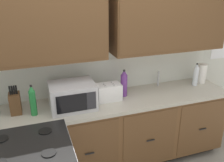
{
  "coord_description": "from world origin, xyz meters",
  "views": [
    {
      "loc": [
        -0.84,
        -2.14,
        2.18
      ],
      "look_at": [
        -0.01,
        0.27,
        1.15
      ],
      "focal_mm": 39.81,
      "sensor_mm": 36.0,
      "label": 1
    }
  ],
  "objects_px": {
    "paper_towel_roll": "(202,73)",
    "bottle_green": "(33,101)",
    "toaster": "(109,92)",
    "bottle_clear": "(196,75)",
    "bottle_violet": "(124,83)",
    "knife_block": "(15,103)",
    "microwave": "(72,96)"
  },
  "relations": [
    {
      "from": "microwave",
      "to": "bottle_green",
      "type": "xyz_separation_m",
      "value": [
        -0.41,
        -0.03,
        0.02
      ]
    },
    {
      "from": "toaster",
      "to": "bottle_clear",
      "type": "relative_size",
      "value": 0.93
    },
    {
      "from": "toaster",
      "to": "bottle_clear",
      "type": "distance_m",
      "value": 1.21
    },
    {
      "from": "microwave",
      "to": "bottle_violet",
      "type": "distance_m",
      "value": 0.64
    },
    {
      "from": "microwave",
      "to": "bottle_green",
      "type": "distance_m",
      "value": 0.41
    },
    {
      "from": "paper_towel_roll",
      "to": "bottle_violet",
      "type": "distance_m",
      "value": 1.14
    },
    {
      "from": "paper_towel_roll",
      "to": "bottle_green",
      "type": "distance_m",
      "value": 2.18
    },
    {
      "from": "knife_block",
      "to": "toaster",
      "type": "bearing_deg",
      "value": -0.7
    },
    {
      "from": "knife_block",
      "to": "bottle_clear",
      "type": "relative_size",
      "value": 1.03
    },
    {
      "from": "bottle_clear",
      "to": "bottle_violet",
      "type": "relative_size",
      "value": 0.92
    },
    {
      "from": "microwave",
      "to": "paper_towel_roll",
      "type": "bearing_deg",
      "value": 4.68
    },
    {
      "from": "toaster",
      "to": "bottle_violet",
      "type": "bearing_deg",
      "value": 12.02
    },
    {
      "from": "microwave",
      "to": "bottle_violet",
      "type": "relative_size",
      "value": 1.47
    },
    {
      "from": "paper_towel_roll",
      "to": "bottle_violet",
      "type": "xyz_separation_m",
      "value": [
        -1.14,
        -0.04,
        0.03
      ]
    },
    {
      "from": "microwave",
      "to": "bottle_clear",
      "type": "xyz_separation_m",
      "value": [
        1.64,
        0.1,
        0.01
      ]
    },
    {
      "from": "microwave",
      "to": "paper_towel_roll",
      "type": "height_order",
      "value": "microwave"
    },
    {
      "from": "toaster",
      "to": "knife_block",
      "type": "bearing_deg",
      "value": 179.3
    },
    {
      "from": "knife_block",
      "to": "paper_towel_roll",
      "type": "relative_size",
      "value": 1.19
    },
    {
      "from": "toaster",
      "to": "bottle_clear",
      "type": "bearing_deg",
      "value": 1.83
    },
    {
      "from": "knife_block",
      "to": "bottle_clear",
      "type": "xyz_separation_m",
      "value": [
        2.22,
        0.03,
        0.03
      ]
    },
    {
      "from": "knife_block",
      "to": "bottle_green",
      "type": "relative_size",
      "value": 0.95
    },
    {
      "from": "paper_towel_roll",
      "to": "bottle_green",
      "type": "bearing_deg",
      "value": -175.47
    },
    {
      "from": "microwave",
      "to": "knife_block",
      "type": "distance_m",
      "value": 0.58
    },
    {
      "from": "toaster",
      "to": "bottle_green",
      "type": "xyz_separation_m",
      "value": [
        -0.83,
        -0.08,
        0.06
      ]
    },
    {
      "from": "knife_block",
      "to": "bottle_violet",
      "type": "xyz_separation_m",
      "value": [
        1.21,
        0.03,
        0.04
      ]
    },
    {
      "from": "microwave",
      "to": "knife_block",
      "type": "xyz_separation_m",
      "value": [
        -0.58,
        0.07,
        -0.02
      ]
    },
    {
      "from": "bottle_violet",
      "to": "toaster",
      "type": "bearing_deg",
      "value": -167.98
    },
    {
      "from": "microwave",
      "to": "bottle_green",
      "type": "relative_size",
      "value": 1.46
    },
    {
      "from": "bottle_green",
      "to": "bottle_violet",
      "type": "bearing_deg",
      "value": 7.07
    },
    {
      "from": "paper_towel_roll",
      "to": "bottle_green",
      "type": "xyz_separation_m",
      "value": [
        -2.18,
        -0.17,
        0.03
      ]
    },
    {
      "from": "toaster",
      "to": "paper_towel_roll",
      "type": "relative_size",
      "value": 1.08
    },
    {
      "from": "toaster",
      "to": "microwave",
      "type": "bearing_deg",
      "value": -172.33
    }
  ]
}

